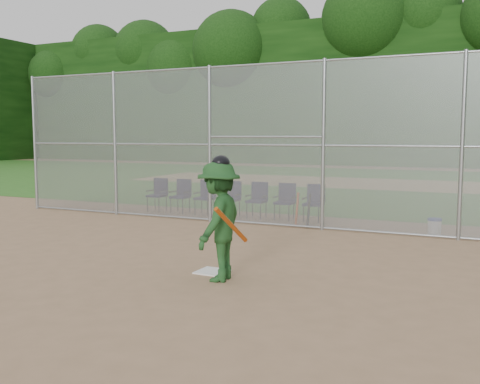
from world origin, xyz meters
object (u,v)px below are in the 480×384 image
at_px(water_cooler, 434,227).
at_px(batter_at_plate, 219,220).
at_px(chair_0, 157,195).
at_px(home_plate, 212,272).

bearing_deg(water_cooler, batter_at_plate, -117.07).
distance_m(water_cooler, chair_0, 7.91).
bearing_deg(water_cooler, chair_0, 174.26).
xyz_separation_m(home_plate, water_cooler, (3.03, 4.93, 0.19)).
distance_m(batter_at_plate, chair_0, 7.99).
xyz_separation_m(home_plate, batter_at_plate, (0.32, -0.37, 0.92)).
xyz_separation_m(water_cooler, chair_0, (-7.87, 0.79, 0.28)).
height_order(home_plate, water_cooler, water_cooler).
relative_size(water_cooler, chair_0, 0.41).
distance_m(home_plate, chair_0, 7.50).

